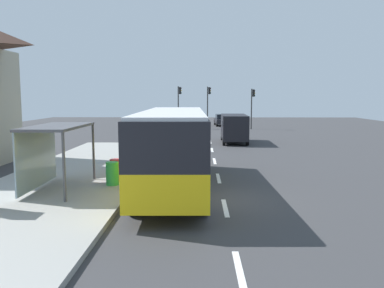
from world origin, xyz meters
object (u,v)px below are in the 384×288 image
object	(u,v)px
bus_shelter	(50,140)
recycling_bin_red	(116,170)
sedan_near	(222,120)
recycling_bin_green	(112,173)
traffic_light_near_side	(252,102)
traffic_light_median	(208,101)
traffic_light_far_side	(179,101)
bus	(173,144)
white_van	(234,126)

from	to	relation	value
bus_shelter	recycling_bin_red	bearing A→B (deg)	34.08
sedan_near	recycling_bin_green	size ratio (longest dim) A/B	4.72
traffic_light_near_side	traffic_light_median	distance (m)	5.35
recycling_bin_green	traffic_light_far_side	distance (m)	31.91
recycling_bin_red	traffic_light_median	bearing A→B (deg)	81.79
bus	recycling_bin_green	distance (m)	2.76
traffic_light_median	bus_shelter	world-z (taller)	traffic_light_median
bus	traffic_light_median	distance (m)	32.47
traffic_light_far_side	bus	bearing A→B (deg)	-87.48
traffic_light_near_side	traffic_light_median	bearing A→B (deg)	162.59
sedan_near	recycling_bin_red	distance (m)	36.44
traffic_light_far_side	recycling_bin_red	bearing A→B (deg)	-92.03
recycling_bin_red	sedan_near	bearing A→B (deg)	79.72
traffic_light_near_side	traffic_light_far_side	size ratio (longest dim) A/B	0.94
white_van	traffic_light_far_side	bearing A→B (deg)	109.67
traffic_light_far_side	traffic_light_median	size ratio (longest dim) A/B	1.00
recycling_bin_green	traffic_light_median	world-z (taller)	traffic_light_median
traffic_light_near_side	bus_shelter	distance (m)	33.95
white_van	traffic_light_near_side	world-z (taller)	traffic_light_near_side
recycling_bin_green	sedan_near	bearing A→B (deg)	79.91
white_van	recycling_bin_green	distance (m)	18.13
traffic_light_far_side	traffic_light_median	world-z (taller)	traffic_light_far_side
bus	bus_shelter	xyz separation A→B (m)	(-4.70, -1.01, 0.25)
sedan_near	recycling_bin_green	bearing A→B (deg)	-100.09
recycling_bin_green	traffic_light_far_side	world-z (taller)	traffic_light_far_side
bus_shelter	bus	bearing A→B (deg)	12.07
recycling_bin_red	bus_shelter	world-z (taller)	bus_shelter
recycling_bin_green	recycling_bin_red	distance (m)	0.70
sedan_near	bus_shelter	world-z (taller)	bus_shelter
bus	traffic_light_median	world-z (taller)	traffic_light_median
recycling_bin_red	traffic_light_median	world-z (taller)	traffic_light_median
recycling_bin_green	traffic_light_median	xyz separation A→B (m)	(4.60, 32.57, 2.67)
traffic_light_median	white_van	bearing A→B (deg)	-83.43
traffic_light_far_side	traffic_light_median	distance (m)	3.59
sedan_near	traffic_light_near_side	world-z (taller)	traffic_light_near_side
white_van	traffic_light_near_side	distance (m)	14.53
white_van	traffic_light_near_side	size ratio (longest dim) A/B	1.11
sedan_near	traffic_light_far_side	size ratio (longest dim) A/B	0.89
bus	recycling_bin_green	bearing A→B (deg)	-175.20
bus	traffic_light_median	bearing A→B (deg)	86.27
bus	traffic_light_near_side	xyz separation A→B (m)	(7.22, 30.77, 1.30)
bus	sedan_near	bearing A→B (deg)	83.70
traffic_light_near_side	sedan_near	bearing A→B (deg)	119.83
bus	white_van	distance (m)	17.19
white_van	recycling_bin_red	size ratio (longest dim) A/B	5.52
bus	sedan_near	world-z (taller)	bus
traffic_light_median	traffic_light_far_side	bearing A→B (deg)	-167.13
sedan_near	bus_shelter	size ratio (longest dim) A/B	1.12
bus	bus_shelter	bearing A→B (deg)	-167.93
traffic_light_far_side	bus_shelter	world-z (taller)	traffic_light_far_side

